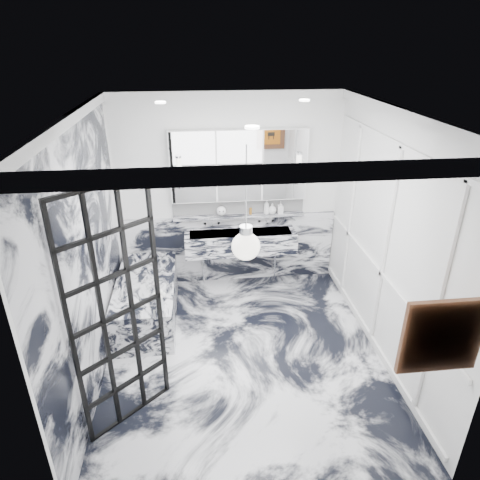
{
  "coord_description": "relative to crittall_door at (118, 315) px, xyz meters",
  "views": [
    {
      "loc": [
        -0.48,
        -4.0,
        3.43
      ],
      "look_at": [
        0.03,
        0.5,
        1.27
      ],
      "focal_mm": 32.0,
      "sensor_mm": 36.0,
      "label": 1
    }
  ],
  "objects": [
    {
      "name": "floor",
      "position": [
        1.21,
        0.76,
        -1.19
      ],
      "size": [
        3.6,
        3.6,
        0.0
      ],
      "primitive_type": "plane",
      "color": "silver",
      "rests_on": "ground"
    },
    {
      "name": "ceiling",
      "position": [
        1.21,
        0.76,
        1.61
      ],
      "size": [
        3.6,
        3.6,
        0.0
      ],
      "primitive_type": "plane",
      "rotation": [
        3.14,
        0.0,
        0.0
      ],
      "color": "white",
      "rests_on": "wall_back"
    },
    {
      "name": "wall_back",
      "position": [
        1.21,
        2.56,
        0.21
      ],
      "size": [
        3.6,
        0.0,
        3.6
      ],
      "primitive_type": "plane",
      "rotation": [
        1.57,
        0.0,
        0.0
      ],
      "color": "white",
      "rests_on": "floor"
    },
    {
      "name": "wall_front",
      "position": [
        1.21,
        -1.04,
        0.21
      ],
      "size": [
        3.6,
        0.0,
        3.6
      ],
      "primitive_type": "plane",
      "rotation": [
        -1.57,
        0.0,
        0.0
      ],
      "color": "white",
      "rests_on": "floor"
    },
    {
      "name": "wall_left",
      "position": [
        -0.39,
        0.76,
        0.21
      ],
      "size": [
        0.0,
        3.6,
        3.6
      ],
      "primitive_type": "plane",
      "rotation": [
        1.57,
        0.0,
        1.57
      ],
      "color": "white",
      "rests_on": "floor"
    },
    {
      "name": "wall_right",
      "position": [
        2.81,
        0.76,
        0.21
      ],
      "size": [
        0.0,
        3.6,
        3.6
      ],
      "primitive_type": "plane",
      "rotation": [
        1.57,
        0.0,
        -1.57
      ],
      "color": "white",
      "rests_on": "floor"
    },
    {
      "name": "marble_clad_back",
      "position": [
        1.21,
        2.54,
        -0.67
      ],
      "size": [
        3.18,
        0.05,
        1.05
      ],
      "primitive_type": "cube",
      "color": "silver",
      "rests_on": "floor"
    },
    {
      "name": "marble_clad_left",
      "position": [
        -0.38,
        0.76,
        0.15
      ],
      "size": [
        0.02,
        3.56,
        2.68
      ],
      "primitive_type": "cube",
      "color": "silver",
      "rests_on": "floor"
    },
    {
      "name": "panel_molding",
      "position": [
        2.79,
        0.76,
        0.11
      ],
      "size": [
        0.03,
        3.4,
        2.3
      ],
      "primitive_type": "cube",
      "color": "white",
      "rests_on": "floor"
    },
    {
      "name": "soap_bottle_a",
      "position": [
        1.75,
        2.47,
        0.0
      ],
      "size": [
        0.09,
        0.09,
        0.22
      ],
      "primitive_type": "imported",
      "rotation": [
        0.0,
        0.0,
        0.12
      ],
      "color": "#8C5919",
      "rests_on": "ledge"
    },
    {
      "name": "soap_bottle_b",
      "position": [
        1.96,
        2.47,
        -0.01
      ],
      "size": [
        0.09,
        0.09,
        0.18
      ],
      "primitive_type": "imported",
      "rotation": [
        0.0,
        0.0,
        -0.07
      ],
      "color": "#4C4C51",
      "rests_on": "ledge"
    },
    {
      "name": "soap_bottle_c",
      "position": [
        1.84,
        2.47,
        -0.03
      ],
      "size": [
        0.14,
        0.14,
        0.16
      ],
      "primitive_type": "imported",
      "rotation": [
        0.0,
        0.0,
        0.18
      ],
      "color": "silver",
      "rests_on": "ledge"
    },
    {
      "name": "face_pot",
      "position": [
        1.1,
        2.47,
        -0.03
      ],
      "size": [
        0.14,
        0.14,
        0.14
      ],
      "primitive_type": "sphere",
      "color": "white",
      "rests_on": "ledge"
    },
    {
      "name": "amber_bottle",
      "position": [
        1.52,
        2.47,
        -0.05
      ],
      "size": [
        0.04,
        0.04,
        0.1
      ],
      "primitive_type": "cylinder",
      "color": "#8C5919",
      "rests_on": "ledge"
    },
    {
      "name": "flower_vase",
      "position": [
        0.27,
        1.0,
        -0.58
      ],
      "size": [
        0.09,
        0.09,
        0.12
      ],
      "primitive_type": "cylinder",
      "color": "silver",
      "rests_on": "bathtub"
    },
    {
      "name": "crittall_door",
      "position": [
        0.0,
        0.0,
        0.0
      ],
      "size": [
        0.69,
        0.6,
        2.39
      ],
      "primitive_type": null,
      "rotation": [
        0.0,
        0.0,
        0.71
      ],
      "color": "black",
      "rests_on": "floor"
    },
    {
      "name": "artwork",
      "position": [
        2.41,
        -1.0,
        0.34
      ],
      "size": [
        0.5,
        0.05,
        0.5
      ],
      "primitive_type": "cube",
      "color": "orange",
      "rests_on": "wall_front"
    },
    {
      "name": "pendant_light",
      "position": [
        1.1,
        -0.29,
        0.77
      ],
      "size": [
        0.22,
        0.22,
        0.22
      ],
      "primitive_type": "sphere",
      "color": "white",
      "rests_on": "ceiling"
    },
    {
      "name": "trough_sink",
      "position": [
        1.36,
        2.32,
        -0.46
      ],
      "size": [
        1.6,
        0.45,
        0.3
      ],
      "primitive_type": "cube",
      "color": "silver",
      "rests_on": "wall_back"
    },
    {
      "name": "ledge",
      "position": [
        1.36,
        2.48,
        -0.12
      ],
      "size": [
        1.9,
        0.14,
        0.04
      ],
      "primitive_type": "cube",
      "color": "silver",
      "rests_on": "wall_back"
    },
    {
      "name": "subway_tile",
      "position": [
        1.36,
        2.55,
        0.01
      ],
      "size": [
        1.9,
        0.03,
        0.23
      ],
      "primitive_type": "cube",
      "color": "white",
      "rests_on": "wall_back"
    },
    {
      "name": "mirror_cabinet",
      "position": [
        1.36,
        2.49,
        0.63
      ],
      "size": [
        1.9,
        0.16,
        1.0
      ],
      "primitive_type": "cube",
      "color": "white",
      "rests_on": "wall_back"
    },
    {
      "name": "sconce_left",
      "position": [
        0.54,
        2.39,
        0.59
      ],
      "size": [
        0.07,
        0.07,
        0.4
      ],
      "primitive_type": "cylinder",
      "color": "white",
      "rests_on": "mirror_cabinet"
    },
    {
      "name": "sconce_right",
      "position": [
        2.18,
        2.39,
        0.59
      ],
      "size": [
        0.07,
        0.07,
        0.4
      ],
      "primitive_type": "cylinder",
      "color": "white",
      "rests_on": "mirror_cabinet"
    },
    {
      "name": "bathtub",
      "position": [
        0.03,
        1.66,
        -0.92
      ],
      "size": [
        0.75,
        1.65,
        0.55
      ],
      "primitive_type": "cube",
      "color": "silver",
      "rests_on": "floor"
    }
  ]
}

